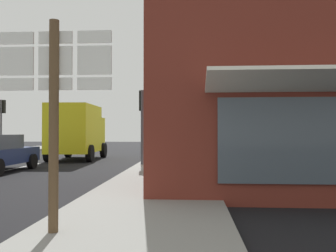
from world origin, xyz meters
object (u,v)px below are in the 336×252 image
(traffic_light_far_left, at_px, (2,114))
(traffic_light_near_right, at_px, (143,110))
(delivery_truck, at_px, (77,131))
(route_sign_post, at_px, (54,103))
(traffic_light_far_right, at_px, (159,115))

(traffic_light_far_left, distance_m, traffic_light_near_right, 13.21)
(delivery_truck, relative_size, route_sign_post, 1.59)
(delivery_truck, height_order, traffic_light_near_right, traffic_light_near_right)
(delivery_truck, relative_size, traffic_light_near_right, 1.49)
(delivery_truck, distance_m, route_sign_post, 15.23)
(delivery_truck, relative_size, traffic_light_far_left, 1.35)
(delivery_truck, bearing_deg, traffic_light_far_left, 150.18)
(traffic_light_far_left, relative_size, traffic_light_far_right, 1.03)
(delivery_truck, distance_m, traffic_light_far_left, 7.53)
(delivery_truck, distance_m, traffic_light_near_right, 5.92)
(route_sign_post, relative_size, traffic_light_near_right, 0.94)
(delivery_truck, bearing_deg, traffic_light_near_right, -42.91)
(delivery_truck, xyz_separation_m, traffic_light_far_right, (4.28, 3.86, 1.06))
(traffic_light_far_right, bearing_deg, route_sign_post, -89.44)
(route_sign_post, bearing_deg, traffic_light_far_left, 120.89)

